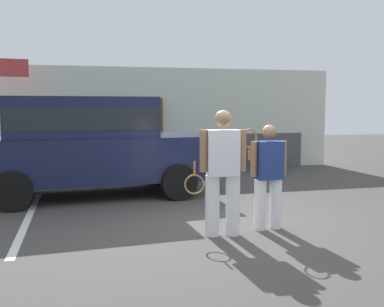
{
  "coord_description": "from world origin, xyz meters",
  "views": [
    {
      "loc": [
        -2.22,
        -6.45,
        1.87
      ],
      "look_at": [
        -0.32,
        1.2,
        1.05
      ],
      "focal_mm": 42.89,
      "sensor_mm": 36.0,
      "label": 1
    }
  ],
  "objects_px": {
    "parked_suv": "(88,141)",
    "tennis_player_man": "(222,171)",
    "potted_plant_by_porch": "(269,156)",
    "tennis_player_woman": "(268,175)",
    "flag_pole": "(5,95)"
  },
  "relations": [
    {
      "from": "parked_suv",
      "to": "tennis_player_man",
      "type": "bearing_deg",
      "value": -66.81
    },
    {
      "from": "potted_plant_by_porch",
      "to": "tennis_player_woman",
      "type": "bearing_deg",
      "value": -113.61
    },
    {
      "from": "tennis_player_woman",
      "to": "flag_pole",
      "type": "height_order",
      "value": "flag_pole"
    },
    {
      "from": "tennis_player_woman",
      "to": "flag_pole",
      "type": "relative_size",
      "value": 0.51
    },
    {
      "from": "tennis_player_woman",
      "to": "flag_pole",
      "type": "distance_m",
      "value": 7.7
    },
    {
      "from": "parked_suv",
      "to": "potted_plant_by_porch",
      "type": "relative_size",
      "value": 5.69
    },
    {
      "from": "potted_plant_by_porch",
      "to": "flag_pole",
      "type": "xyz_separation_m",
      "value": [
        -7.02,
        0.41,
        1.68
      ]
    },
    {
      "from": "tennis_player_man",
      "to": "flag_pole",
      "type": "distance_m",
      "value": 7.38
    },
    {
      "from": "tennis_player_woman",
      "to": "potted_plant_by_porch",
      "type": "distance_m",
      "value": 6.19
    },
    {
      "from": "parked_suv",
      "to": "flag_pole",
      "type": "relative_size",
      "value": 1.53
    },
    {
      "from": "potted_plant_by_porch",
      "to": "flag_pole",
      "type": "distance_m",
      "value": 7.23
    },
    {
      "from": "tennis_player_man",
      "to": "flag_pole",
      "type": "relative_size",
      "value": 0.58
    },
    {
      "from": "potted_plant_by_porch",
      "to": "tennis_player_man",
      "type": "bearing_deg",
      "value": -119.17
    },
    {
      "from": "flag_pole",
      "to": "parked_suv",
      "type": "bearing_deg",
      "value": -55.02
    },
    {
      "from": "potted_plant_by_porch",
      "to": "flag_pole",
      "type": "height_order",
      "value": "flag_pole"
    }
  ]
}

